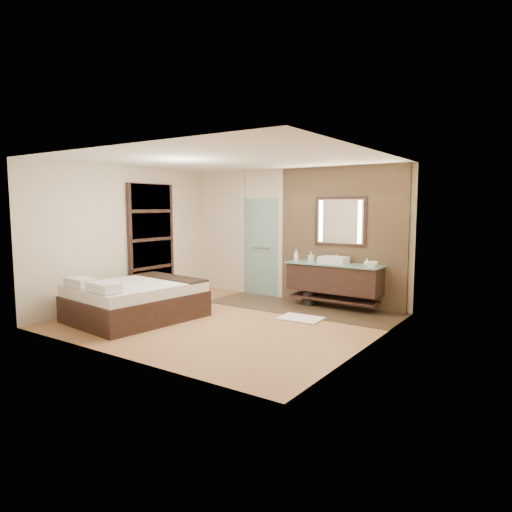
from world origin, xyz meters
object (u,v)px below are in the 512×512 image
Objects in this scene: vanity at (334,278)px; bed at (136,301)px; waste_bin at (309,298)px; mirror_unit at (340,221)px.

vanity reaches higher than bed.
bed is at bearing -126.86° from waste_bin.
mirror_unit is 1.62m from waste_bin.
waste_bin is at bearing -172.21° from vanity.
mirror_unit is at bearing 90.00° from vanity.
vanity is 1.75× the size of mirror_unit.
bed is at bearing -130.06° from mirror_unit.
vanity is at bearing 7.79° from waste_bin.
mirror_unit reaches higher than bed.
waste_bin is (1.97, 2.63, -0.18)m from bed.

